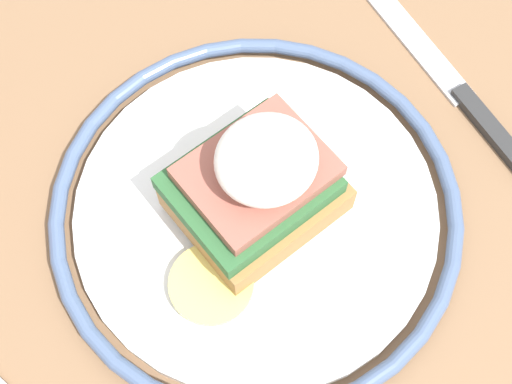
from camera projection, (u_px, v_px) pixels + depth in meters
dining_table at (243, 304)px, 0.54m from camera, size 1.08×0.80×0.72m
plate at (256, 210)px, 0.45m from camera, size 0.26×0.26×0.02m
sandwich at (256, 185)px, 0.41m from camera, size 0.12×0.09×0.08m
knife at (457, 90)px, 0.49m from camera, size 0.04×0.19×0.01m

